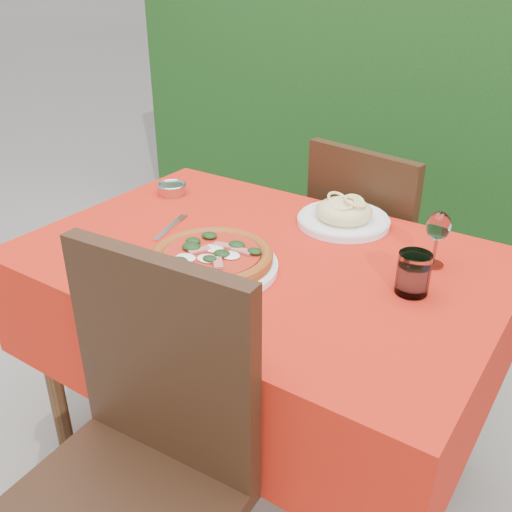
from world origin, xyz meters
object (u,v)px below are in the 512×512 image
Objects in this scene: chair_near at (135,460)px; fork at (168,230)px; pasta_plate at (344,215)px; pizza_plate at (212,260)px; chair_far at (371,250)px; steel_ramekin at (172,189)px; wine_glass at (438,229)px; water_glass at (413,276)px.

chair_near is 4.68× the size of fork.
chair_near is 3.53× the size of pasta_plate.
chair_near reaches higher than pizza_plate.
chair_near is 0.71m from fork.
steel_ramekin is at bearing 45.66° from chair_far.
pizza_plate is 0.57m from wine_glass.
water_glass is 1.16× the size of steel_ramekin.
chair_near is at bearing -117.24° from water_glass.
water_glass is at bearing -89.09° from wine_glass.
chair_far reaches higher than pasta_plate.
pizza_plate is at bearing -37.82° from steel_ramekin.
wine_glass is (0.33, -0.41, 0.33)m from chair_far.
chair_near is 2.82× the size of pizza_plate.
chair_far is at bearing 80.55° from pizza_plate.
chair_far reaches higher than wine_glass.
chair_near reaches higher than water_glass.
fork is (-0.40, -0.33, -0.02)m from pasta_plate.
steel_ramekin is at bearing 179.92° from wine_glass.
wine_glass is (0.31, -0.10, 0.08)m from pasta_plate.
fork is (-0.71, -0.06, -0.04)m from water_glass.
chair_near is at bearing -69.86° from fork.
water_glass is at bearing -40.67° from pasta_plate.
chair_near is at bearing -112.02° from wine_glass.
water_glass is 0.69× the size of wine_glass.
pasta_plate is 3.08× the size of steel_ramekin.
fork is (-0.38, -0.64, 0.23)m from chair_far.
chair_far reaches higher than fork.
chair_far is 10.24× the size of steel_ramekin.
pizza_plate is 0.28m from fork.
pasta_plate is 1.83× the size of wine_glass.
pizza_plate is 0.49m from water_glass.
pasta_plate is 0.41m from water_glass.
water_glass is (0.31, -0.27, 0.02)m from pasta_plate.
wine_glass is at bearing 138.61° from chair_far.
chair_near is 9.39× the size of water_glass.
wine_glass is (0.32, 0.78, 0.30)m from chair_near.
pizza_plate is at bearing 104.06° from chair_near.
chair_near is 0.91m from pasta_plate.
water_glass is at bearing 59.10° from chair_near.
chair_near is 1.06× the size of chair_far.
chair_far is 0.72m from water_glass.
wine_glass reaches higher than pizza_plate.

